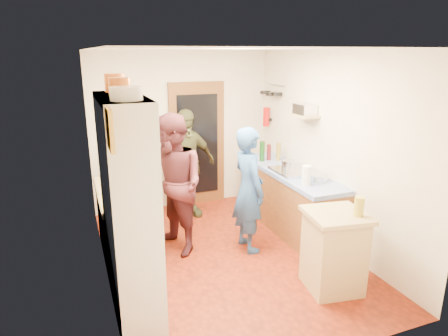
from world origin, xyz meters
TOP-DOWN VIEW (x-y plane):
  - floor at (0.00, 0.00)m, footprint 3.00×4.00m
  - ceiling at (0.00, 0.00)m, footprint 3.00×4.00m
  - wall_back at (0.00, 2.01)m, footprint 3.00×0.02m
  - wall_front at (0.00, -2.01)m, footprint 3.00×0.02m
  - wall_left at (-1.51, 0.00)m, footprint 0.02×4.00m
  - wall_right at (1.51, 0.00)m, footprint 0.02×4.00m
  - door_frame at (0.25, 1.97)m, footprint 0.95×0.06m
  - door_glass at (0.25, 1.94)m, footprint 0.70×0.02m
  - hutch_body at (-1.30, -0.80)m, footprint 0.40×1.20m
  - hutch_top_shelf at (-1.30, -0.80)m, footprint 0.40×1.14m
  - plate_stack at (-1.30, -1.16)m, footprint 0.25×0.25m
  - orange_pot_a at (-1.30, -0.78)m, footprint 0.19×0.19m
  - orange_pot_b at (-1.30, -0.42)m, footprint 0.19×0.19m
  - left_counter_base at (-1.20, 0.45)m, footprint 0.60×1.40m
  - left_counter_top at (-1.20, 0.45)m, footprint 0.64×1.44m
  - toaster at (-1.15, -0.04)m, footprint 0.25×0.20m
  - kettle at (-1.25, 0.35)m, footprint 0.20×0.20m
  - orange_bowl at (-1.12, 0.64)m, footprint 0.24×0.24m
  - chopping_board at (-1.18, 0.92)m, footprint 0.33×0.26m
  - right_counter_base at (1.20, 0.50)m, footprint 0.60×2.20m
  - right_counter_top at (1.20, 0.50)m, footprint 0.62×2.22m
  - hob at (1.20, 0.38)m, footprint 0.55×0.58m
  - pot_on_hob at (1.15, 0.47)m, footprint 0.18×0.18m
  - bottle_a at (1.05, 1.11)m, footprint 0.10×0.10m
  - bottle_b at (1.18, 1.12)m, footprint 0.08×0.08m
  - bottle_c at (1.31, 1.05)m, footprint 0.08×0.08m
  - paper_towel at (1.05, -0.17)m, footprint 0.15×0.15m
  - mixing_bowl at (1.30, -0.09)m, footprint 0.24×0.24m
  - island_base at (0.84, -1.12)m, footprint 0.63×0.63m
  - island_top at (0.84, -1.12)m, footprint 0.71×0.71m
  - cutting_board at (0.79, -1.07)m, footprint 0.39×0.33m
  - oil_jar at (1.00, -1.27)m, footprint 0.12×0.12m
  - pan_rail at (1.46, 1.52)m, footprint 0.02×0.65m
  - pan_hang_a at (1.40, 1.35)m, footprint 0.18×0.18m
  - pan_hang_b at (1.40, 1.55)m, footprint 0.16×0.16m
  - pan_hang_c at (1.40, 1.75)m, footprint 0.17×0.17m
  - wall_shelf at (1.37, 0.45)m, footprint 0.26×0.42m
  - radio at (1.37, 0.45)m, footprint 0.23×0.30m
  - ext_bracket at (1.47, 1.70)m, footprint 0.06×0.10m
  - fire_extinguisher at (1.41, 1.70)m, footprint 0.11×0.11m
  - picture_frame at (-1.48, -1.55)m, footprint 0.03×0.25m
  - person_hob at (0.39, 0.07)m, footprint 0.43×0.63m
  - person_left at (-0.57, 0.42)m, footprint 0.96×1.08m
  - person_back at (-0.10, 1.47)m, footprint 1.08×0.60m

SIDE VIEW (x-z plane):
  - floor at x=0.00m, z-range -0.02..0.00m
  - right_counter_base at x=1.20m, z-range 0.00..0.84m
  - left_counter_base at x=-1.20m, z-range 0.00..0.85m
  - island_base at x=0.84m, z-range 0.00..0.86m
  - person_hob at x=0.39m, z-range 0.00..1.67m
  - person_back at x=-0.10m, z-range 0.00..1.74m
  - right_counter_top at x=1.20m, z-range 0.84..0.90m
  - left_counter_top at x=-1.20m, z-range 0.85..0.90m
  - island_top at x=0.84m, z-range 0.86..0.91m
  - cutting_board at x=0.79m, z-range 0.89..0.91m
  - chopping_board at x=-1.18m, z-range 0.90..0.92m
  - hob at x=1.20m, z-range 0.90..0.94m
  - person_left at x=-0.57m, z-range 0.00..1.85m
  - mixing_bowl at x=1.30m, z-range 0.90..0.99m
  - orange_bowl at x=-1.12m, z-range 0.90..1.00m
  - toaster at x=-1.15m, z-range 0.90..1.06m
  - kettle at x=-1.25m, z-range 0.90..1.09m
  - pot_on_hob at x=1.15m, z-range 0.94..1.06m
  - oil_jar at x=1.00m, z-range 0.91..1.12m
  - bottle_b at x=1.18m, z-range 0.90..1.16m
  - paper_towel at x=1.05m, z-range 0.90..1.16m
  - bottle_c at x=1.31m, z-range 0.90..1.19m
  - door_frame at x=0.25m, z-range 0.00..2.10m
  - door_glass at x=0.25m, z-range 0.20..1.90m
  - bottle_a at x=1.05m, z-range 0.90..1.22m
  - hutch_body at x=-1.30m, z-range 0.00..2.20m
  - wall_back at x=0.00m, z-range 0.00..2.60m
  - wall_front at x=0.00m, z-range 0.00..2.60m
  - wall_left at x=-1.51m, z-range 0.00..2.60m
  - wall_right at x=1.51m, z-range 0.00..2.60m
  - ext_bracket at x=1.47m, z-range 1.43..1.47m
  - fire_extinguisher at x=1.41m, z-range 1.34..1.66m
  - wall_shelf at x=1.37m, z-range 1.69..1.71m
  - radio at x=1.37m, z-range 1.72..1.86m
  - pan_hang_b at x=1.40m, z-range 1.88..1.92m
  - pan_hang_c at x=1.40m, z-range 1.89..1.93m
  - pan_hang_a at x=1.40m, z-range 1.90..1.94m
  - pan_rail at x=1.46m, z-range 2.04..2.06m
  - picture_frame at x=-1.48m, z-range 1.90..2.20m
  - hutch_top_shelf at x=-1.30m, z-range 2.16..2.20m
  - plate_stack at x=-1.30m, z-range 2.20..2.31m
  - orange_pot_a at x=-1.30m, z-range 2.20..2.36m
  - orange_pot_b at x=-1.30m, z-range 2.20..2.37m
  - ceiling at x=0.00m, z-range 2.60..2.62m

